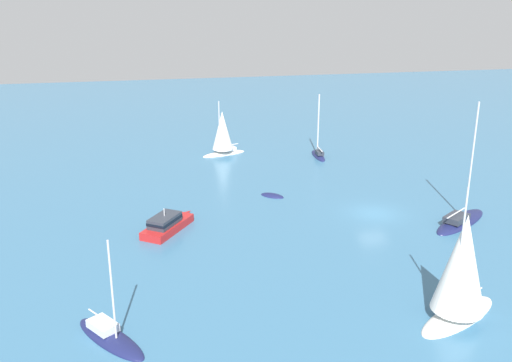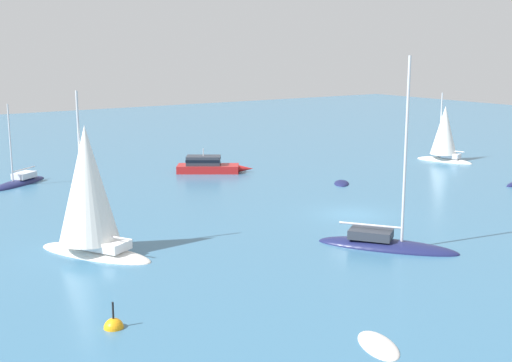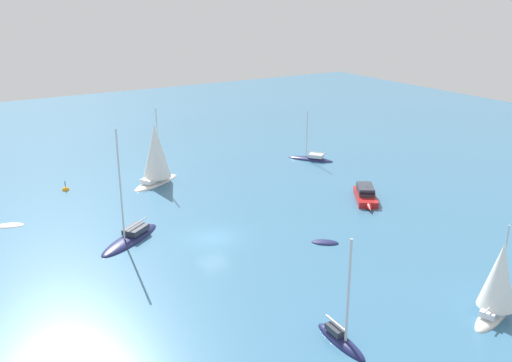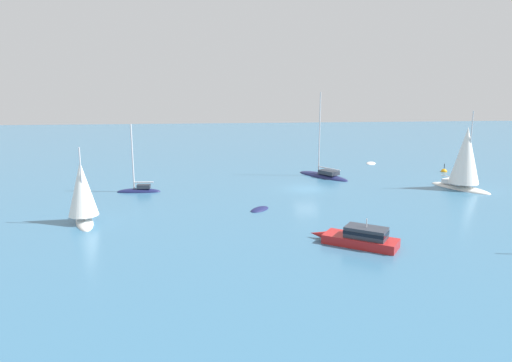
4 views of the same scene
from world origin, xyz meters
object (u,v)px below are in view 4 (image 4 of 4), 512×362
at_px(dinghy, 260,210).
at_px(yacht, 324,176).
at_px(ketch_1, 465,161).
at_px(cabin_cruiser, 361,237).
at_px(tender, 371,163).
at_px(sloop, 82,195).
at_px(ketch, 139,190).
at_px(channel_buoy, 444,172).

bearing_deg(dinghy, yacht, -173.02).
relative_size(ketch_1, dinghy, 3.49).
relative_size(cabin_cruiser, dinghy, 2.40).
xyz_separation_m(tender, sloop, (-33.52, -25.54, 2.40)).
bearing_deg(sloop, dinghy, 82.32).
height_order(ketch, channel_buoy, ketch).
relative_size(sloop, channel_buoy, 4.70).
relative_size(cabin_cruiser, sloop, 0.90).
bearing_deg(yacht, channel_buoy, -119.38).
distance_m(ketch, sloop, 11.49).
height_order(ketch, dinghy, ketch).
xyz_separation_m(ketch_1, dinghy, (-23.06, -6.32, -3.12)).
bearing_deg(dinghy, ketch_1, 145.73).
height_order(ketch_1, cabin_cruiser, ketch_1).
relative_size(yacht, channel_buoy, 7.38).
xyz_separation_m(ketch, tender, (30.55, 14.66, -0.23)).
bearing_deg(sloop, cabin_cruiser, 52.81).
bearing_deg(tender, cabin_cruiser, -177.84).
bearing_deg(cabin_cruiser, channel_buoy, -92.28).
distance_m(yacht, channel_buoy, 16.47).
relative_size(ketch, cabin_cruiser, 1.25).
distance_m(tender, sloop, 42.21).
distance_m(ketch, tender, 33.88).
bearing_deg(yacht, sloop, 89.36).
xyz_separation_m(dinghy, channel_buoy, (25.82, 15.97, 0.01)).
bearing_deg(ketch, dinghy, 148.06).
bearing_deg(ketch, channel_buoy, -166.17).
xyz_separation_m(ketch_1, channel_buoy, (2.76, 9.65, -3.11)).
bearing_deg(ketch_1, cabin_cruiser, -74.25).
relative_size(cabin_cruiser, channel_buoy, 4.23).
bearing_deg(channel_buoy, ketch, -168.51).
bearing_deg(channel_buoy, sloop, -155.56).
relative_size(ketch, sloop, 1.12).
relative_size(tender, cabin_cruiser, 0.47).
height_order(ketch_1, dinghy, ketch_1).
bearing_deg(yacht, ketch, 70.40).
relative_size(dinghy, channel_buoy, 1.76).
height_order(ketch, ketch_1, ketch_1).
distance_m(dinghy, yacht, 17.12).
bearing_deg(cabin_cruiser, ketch, -10.77).
bearing_deg(sloop, ketch, 147.19).
bearing_deg(tender, dinghy, 163.45).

